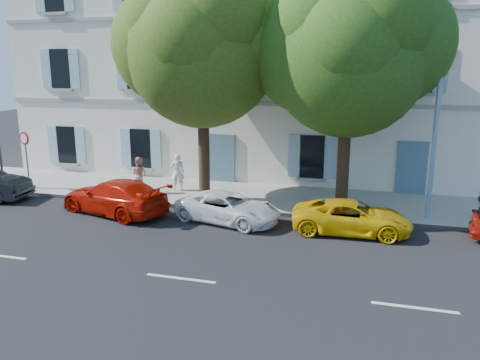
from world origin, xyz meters
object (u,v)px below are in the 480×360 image
(pedestrian_a, at_px, (178,172))
(tree_right, at_px, (349,59))
(car_red_coupe, at_px, (114,197))
(street_lamp, at_px, (440,86))
(car_yellow_supercar, at_px, (352,217))
(tree_left, at_px, (202,53))
(car_white_coupe, at_px, (228,208))
(road_sign, at_px, (25,148))
(pedestrian_b, at_px, (139,175))

(pedestrian_a, bearing_deg, tree_right, 149.10)
(car_red_coupe, distance_m, street_lamp, 12.71)
(car_yellow_supercar, bearing_deg, tree_left, 67.31)
(pedestrian_a, bearing_deg, car_white_coupe, 113.08)
(car_red_coupe, bearing_deg, tree_left, 148.39)
(road_sign, bearing_deg, car_yellow_supercar, -7.43)
(car_white_coupe, relative_size, pedestrian_a, 2.37)
(car_yellow_supercar, height_order, tree_right, tree_right)
(car_white_coupe, xyz_separation_m, street_lamp, (7.16, 1.83, 4.43))
(car_yellow_supercar, height_order, pedestrian_b, pedestrian_b)
(pedestrian_b, bearing_deg, tree_right, -176.50)
(road_sign, xyz_separation_m, pedestrian_a, (6.92, 1.45, -1.06))
(tree_left, xyz_separation_m, road_sign, (-8.58, -0.43, -4.17))
(car_white_coupe, bearing_deg, pedestrian_a, 59.25)
(car_yellow_supercar, distance_m, pedestrian_a, 8.63)
(car_yellow_supercar, height_order, street_lamp, street_lamp)
(street_lamp, height_order, pedestrian_a, street_lamp)
(car_white_coupe, distance_m, tree_right, 7.08)
(car_white_coupe, distance_m, street_lamp, 8.62)
(tree_left, bearing_deg, road_sign, -177.15)
(car_yellow_supercar, xyz_separation_m, pedestrian_a, (-7.92, 3.38, 0.42))
(car_white_coupe, relative_size, tree_right, 0.44)
(pedestrian_a, bearing_deg, pedestrian_b, 7.24)
(pedestrian_a, bearing_deg, street_lamp, 149.23)
(car_red_coupe, relative_size, pedestrian_a, 2.79)
(pedestrian_a, height_order, pedestrian_b, pedestrian_a)
(car_white_coupe, distance_m, tree_left, 6.39)
(car_red_coupe, height_order, tree_left, tree_left)
(car_red_coupe, bearing_deg, tree_right, 122.72)
(car_red_coupe, bearing_deg, car_white_coupe, 108.93)
(car_yellow_supercar, relative_size, pedestrian_a, 2.42)
(car_yellow_supercar, xyz_separation_m, tree_left, (-6.26, 2.36, 5.65))
(tree_left, distance_m, road_sign, 9.55)
(car_yellow_supercar, xyz_separation_m, pedestrian_b, (-9.42, 2.53, 0.40))
(road_sign, height_order, street_lamp, street_lamp)
(car_red_coupe, xyz_separation_m, car_white_coupe, (4.64, 0.17, -0.13))
(car_red_coupe, relative_size, pedestrian_b, 2.88)
(road_sign, bearing_deg, pedestrian_a, 11.83)
(car_yellow_supercar, distance_m, tree_left, 8.75)
(pedestrian_a, distance_m, pedestrian_b, 1.73)
(tree_left, bearing_deg, pedestrian_a, 148.48)
(car_yellow_supercar, xyz_separation_m, street_lamp, (2.68, 1.84, 4.41))
(car_red_coupe, height_order, pedestrian_a, pedestrian_a)
(car_red_coupe, xyz_separation_m, car_yellow_supercar, (9.11, 0.17, -0.11))
(street_lamp, xyz_separation_m, pedestrian_a, (-10.61, 1.55, -3.99))
(tree_right, bearing_deg, car_red_coupe, -164.12)
(car_white_coupe, distance_m, pedestrian_b, 5.57)
(tree_left, height_order, street_lamp, tree_left)
(car_yellow_supercar, bearing_deg, car_white_coupe, 87.97)
(tree_left, distance_m, street_lamp, 9.04)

